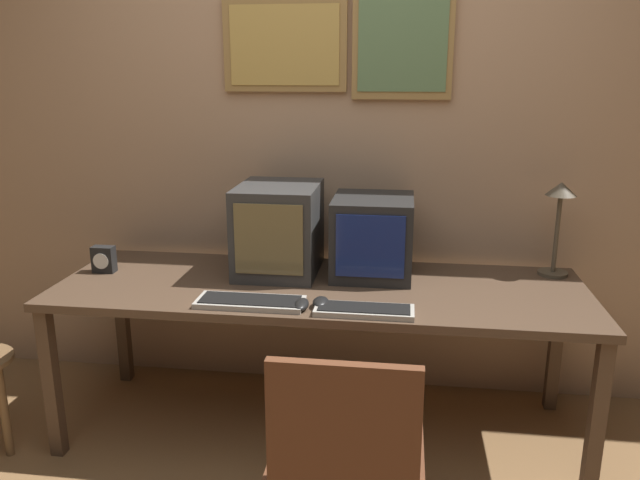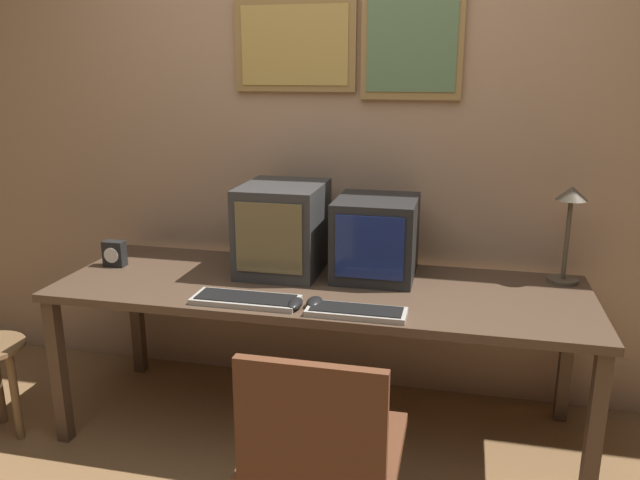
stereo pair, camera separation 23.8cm
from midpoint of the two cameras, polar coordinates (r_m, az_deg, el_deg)
The scene contains 11 objects.
wall_back at distance 3.10m, azimuth -0.92°, elevation 9.49°, with size 8.00×0.08×2.60m.
desk at distance 2.75m, azimuth -2.48°, elevation -5.30°, with size 2.30×0.78×0.71m.
monitor_left at distance 2.87m, azimuth -6.16°, elevation 0.99°, with size 0.36×0.44×0.41m.
monitor_right at distance 2.82m, azimuth 2.44°, elevation 0.32°, with size 0.36×0.40×0.36m.
keyboard_main at distance 2.53m, azimuth -9.09°, elevation -5.65°, with size 0.43×0.16×0.03m.
keyboard_side at distance 2.42m, azimuth 1.24°, elevation -6.49°, with size 0.38×0.14×0.03m.
mouse_near_keyboard at distance 2.48m, azimuth -2.71°, elevation -5.78°, with size 0.06×0.10×0.04m.
mouse_far_corner at distance 2.46m, azimuth -4.48°, elevation -5.95°, with size 0.06×0.12×0.04m.
desk_clock at distance 3.09m, azimuth -21.28°, elevation -1.69°, with size 0.10×0.06×0.12m.
desk_lamp at distance 2.93m, azimuth 18.90°, elevation 2.63°, with size 0.13×0.13×0.43m.
office_chair at distance 2.13m, azimuth -0.90°, elevation -20.96°, with size 0.50×0.50×0.84m.
Camera 1 is at (0.35, -1.54, 1.63)m, focal length 35.00 mm.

